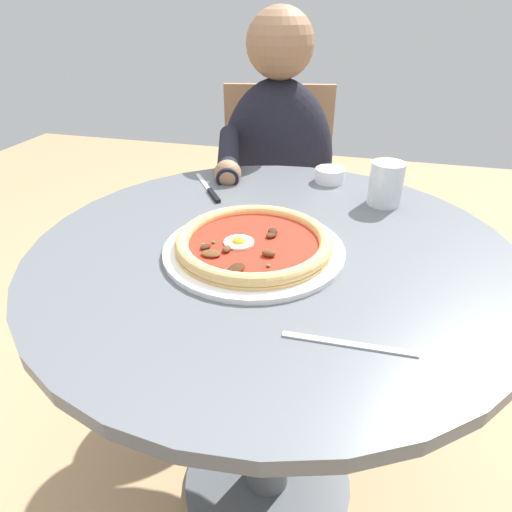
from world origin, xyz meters
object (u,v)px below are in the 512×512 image
pizza_on_plate (254,244)px  diner_person (275,218)px  ramekin_capers (330,175)px  dining_table (271,324)px  steak_knife (210,191)px  water_glass (386,186)px  fork_utensil (349,344)px  cafe_chair_diner (277,192)px

pizza_on_plate → diner_person: size_ratio=0.29×
ramekin_capers → dining_table: bearing=-100.6°
pizza_on_plate → steak_knife: 0.31m
steak_knife → ramekin_capers: (0.27, 0.14, 0.02)m
pizza_on_plate → diner_person: (-0.10, 0.66, -0.26)m
water_glass → dining_table: bearing=-129.0°
pizza_on_plate → steak_knife: (-0.17, 0.25, -0.01)m
ramekin_capers → fork_utensil: bearing=-81.2°
dining_table → steak_knife: bearing=133.5°
dining_table → water_glass: (0.20, 0.25, 0.24)m
fork_utensil → ramekin_capers: bearing=98.8°
pizza_on_plate → diner_person: bearing=98.6°
dining_table → ramekin_capers: ramekin_capers is taller
dining_table → cafe_chair_diner: cafe_chair_diner is taller
cafe_chair_diner → steak_knife: bearing=-94.8°
ramekin_capers → cafe_chair_diner: cafe_chair_diner is taller
ramekin_capers → fork_utensil: ramekin_capers is taller
water_glass → diner_person: size_ratio=0.08×
cafe_chair_diner → water_glass: bearing=-55.7°
fork_utensil → cafe_chair_diner: cafe_chair_diner is taller
water_glass → fork_utensil: bearing=-94.5°
fork_utensil → water_glass: bearing=85.5°
steak_knife → fork_utensil: size_ratio=0.96×
dining_table → water_glass: bearing=51.0°
steak_knife → pizza_on_plate: bearing=-55.1°
water_glass → steak_knife: size_ratio=0.56×
water_glass → fork_utensil: 0.50m
steak_knife → diner_person: size_ratio=0.15×
steak_knife → cafe_chair_diner: bearing=85.2°
fork_utensil → steak_knife: bearing=128.2°
pizza_on_plate → dining_table: bearing=55.2°
fork_utensil → dining_table: bearing=122.9°
water_glass → pizza_on_plate: bearing=-128.5°
water_glass → diner_person: bearing=131.3°
diner_person → dining_table: bearing=-78.4°
dining_table → water_glass: 0.40m
steak_knife → diner_person: bearing=79.5°
dining_table → diner_person: bearing=101.6°
ramekin_capers → diner_person: diner_person is taller
water_glass → steak_knife: (-0.40, -0.03, -0.04)m
dining_table → fork_utensil: fork_utensil is taller
dining_table → steak_knife: (-0.20, 0.21, 0.20)m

